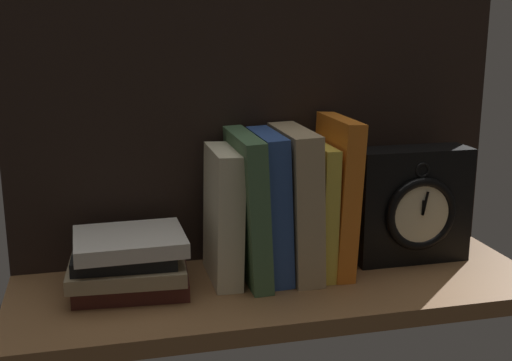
# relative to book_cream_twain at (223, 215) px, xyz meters

# --- Properties ---
(ground_plane) EXTENTS (0.78, 0.27, 0.03)m
(ground_plane) POSITION_rel_book_cream_twain_xyz_m (0.08, -0.04, -0.11)
(ground_plane) COLOR brown
(back_panel) EXTENTS (0.78, 0.01, 0.41)m
(back_panel) POSITION_rel_book_cream_twain_xyz_m (0.08, 0.09, 0.11)
(back_panel) COLOR black
(back_panel) RESTS_ON ground_plane
(book_cream_twain) EXTENTS (0.04, 0.13, 0.20)m
(book_cream_twain) POSITION_rel_book_cream_twain_xyz_m (0.00, 0.00, 0.00)
(book_cream_twain) COLOR beige
(book_cream_twain) RESTS_ON ground_plane
(book_green_romantic) EXTENTS (0.04, 0.17, 0.22)m
(book_green_romantic) POSITION_rel_book_cream_twain_xyz_m (0.04, 0.00, 0.01)
(book_green_romantic) COLOR #476B44
(book_green_romantic) RESTS_ON ground_plane
(book_blue_modern) EXTENTS (0.04, 0.14, 0.22)m
(book_blue_modern) POSITION_rel_book_cream_twain_xyz_m (0.07, 0.00, 0.01)
(book_blue_modern) COLOR #2D4C8E
(book_blue_modern) RESTS_ON ground_plane
(book_tan_shortstories) EXTENTS (0.05, 0.15, 0.22)m
(book_tan_shortstories) POSITION_rel_book_cream_twain_xyz_m (0.11, 0.00, 0.01)
(book_tan_shortstories) COLOR tan
(book_tan_shortstories) RESTS_ON ground_plane
(book_yellow_seinlanguage) EXTENTS (0.02, 0.13, 0.20)m
(book_yellow_seinlanguage) POSITION_rel_book_cream_twain_xyz_m (0.15, 0.00, 0.00)
(book_yellow_seinlanguage) COLOR gold
(book_yellow_seinlanguage) RESTS_ON ground_plane
(book_orange_pandolfini) EXTENTS (0.04, 0.14, 0.24)m
(book_orange_pandolfini) POSITION_rel_book_cream_twain_xyz_m (0.17, 0.00, 0.02)
(book_orange_pandolfini) COLOR orange
(book_orange_pandolfini) RESTS_ON ground_plane
(framed_clock) EXTENTS (0.18, 0.07, 0.18)m
(framed_clock) POSITION_rel_book_cream_twain_xyz_m (0.31, 0.00, -0.01)
(framed_clock) COLOR black
(framed_clock) RESTS_ON ground_plane
(book_stack_side) EXTENTS (0.17, 0.13, 0.09)m
(book_stack_side) POSITION_rel_book_cream_twain_xyz_m (-0.14, -0.02, -0.06)
(book_stack_side) COLOR #471E19
(book_stack_side) RESTS_ON ground_plane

